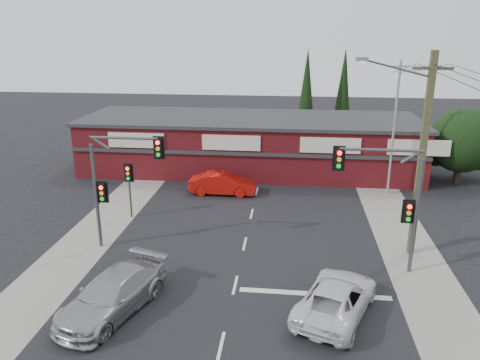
# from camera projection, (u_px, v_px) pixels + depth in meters

# --- Properties ---
(ground) EXTENTS (120.00, 120.00, 0.00)m
(ground) POSITION_uv_depth(u_px,v_px,m) (238.00, 272.00, 21.94)
(ground) COLOR black
(ground) RESTS_ON ground
(road_strip) EXTENTS (14.00, 70.00, 0.01)m
(road_strip) POSITION_uv_depth(u_px,v_px,m) (248.00, 229.00, 26.66)
(road_strip) COLOR black
(road_strip) RESTS_ON ground
(verge_left) EXTENTS (3.00, 70.00, 0.02)m
(verge_left) POSITION_uv_depth(u_px,v_px,m) (105.00, 222.00, 27.56)
(verge_left) COLOR gray
(verge_left) RESTS_ON ground
(verge_right) EXTENTS (3.00, 70.00, 0.02)m
(verge_right) POSITION_uv_depth(u_px,v_px,m) (401.00, 236.00, 25.76)
(verge_right) COLOR gray
(verge_right) RESTS_ON ground
(stop_line) EXTENTS (6.50, 0.35, 0.01)m
(stop_line) POSITION_uv_depth(u_px,v_px,m) (315.00, 294.00, 20.15)
(stop_line) COLOR silver
(stop_line) RESTS_ON ground
(white_suv) EXTENTS (4.09, 5.63, 1.42)m
(white_suv) POSITION_uv_depth(u_px,v_px,m) (336.00, 298.00, 18.61)
(white_suv) COLOR silver
(white_suv) RESTS_ON ground
(silver_suv) EXTENTS (3.80, 5.85, 1.58)m
(silver_suv) POSITION_uv_depth(u_px,v_px,m) (112.00, 294.00, 18.70)
(silver_suv) COLOR #A6A8AB
(silver_suv) RESTS_ON ground
(red_sedan) EXTENTS (4.55, 1.62, 1.50)m
(red_sedan) POSITION_uv_depth(u_px,v_px,m) (223.00, 183.00, 32.10)
(red_sedan) COLOR #B8110B
(red_sedan) RESTS_ON ground
(lane_dashes) EXTENTS (0.12, 47.94, 0.01)m
(lane_dashes) POSITION_uv_depth(u_px,v_px,m) (248.00, 228.00, 26.82)
(lane_dashes) COLOR silver
(lane_dashes) RESTS_ON ground
(shop_building) EXTENTS (27.30, 8.40, 4.22)m
(shop_building) POSITION_uv_depth(u_px,v_px,m) (250.00, 143.00, 37.43)
(shop_building) COLOR #440D11
(shop_building) RESTS_ON ground
(tree_cluster) EXTENTS (5.90, 5.10, 5.50)m
(tree_cluster) POSITION_uv_depth(u_px,v_px,m) (462.00, 143.00, 34.07)
(tree_cluster) COLOR #2D2116
(tree_cluster) RESTS_ON ground
(conifer_near) EXTENTS (1.80, 1.80, 9.25)m
(conifer_near) POSITION_uv_depth(u_px,v_px,m) (306.00, 91.00, 42.54)
(conifer_near) COLOR #2D2116
(conifer_near) RESTS_ON ground
(conifer_far) EXTENTS (1.80, 1.80, 9.25)m
(conifer_far) POSITION_uv_depth(u_px,v_px,m) (343.00, 88.00, 44.06)
(conifer_far) COLOR #2D2116
(conifer_far) RESTS_ON ground
(traffic_mast_left) EXTENTS (3.77, 0.27, 5.97)m
(traffic_mast_left) POSITION_uv_depth(u_px,v_px,m) (115.00, 175.00, 23.29)
(traffic_mast_left) COLOR #47494C
(traffic_mast_left) RESTS_ON ground
(traffic_mast_right) EXTENTS (3.96, 0.27, 5.97)m
(traffic_mast_right) POSITION_uv_depth(u_px,v_px,m) (392.00, 192.00, 20.94)
(traffic_mast_right) COLOR #47494C
(traffic_mast_right) RESTS_ON ground
(pedestal_signal) EXTENTS (0.55, 0.27, 3.38)m
(pedestal_signal) POSITION_uv_depth(u_px,v_px,m) (129.00, 179.00, 27.63)
(pedestal_signal) COLOR #47494C
(pedestal_signal) RESTS_ON ground
(utility_pole) EXTENTS (4.38, 0.59, 10.00)m
(utility_pole) POSITION_uv_depth(u_px,v_px,m) (420.00, 150.00, 22.20)
(utility_pole) COLOR brown
(utility_pole) RESTS_ON ground
(steel_pole) EXTENTS (1.20, 0.16, 9.00)m
(steel_pole) POSITION_uv_depth(u_px,v_px,m) (394.00, 127.00, 30.86)
(steel_pole) COLOR gray
(steel_pole) RESTS_ON ground
(power_lines) EXTENTS (2.01, 29.00, 1.22)m
(power_lines) POSITION_uv_depth(u_px,v_px,m) (476.00, 86.00, 15.91)
(power_lines) COLOR black
(power_lines) RESTS_ON ground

